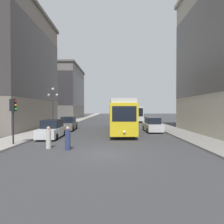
# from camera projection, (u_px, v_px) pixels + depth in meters

# --- Properties ---
(ground_plane) EXTENTS (200.00, 200.00, 0.00)m
(ground_plane) POSITION_uv_depth(u_px,v_px,m) (105.00, 154.00, 11.49)
(ground_plane) COLOR #38383A
(sidewalk_left) EXTENTS (3.13, 120.00, 0.15)m
(sidewalk_left) POSITION_uv_depth(u_px,v_px,m) (82.00, 119.00, 51.53)
(sidewalk_left) COLOR gray
(sidewalk_left) RESTS_ON ground
(sidewalk_right) EXTENTS (3.13, 120.00, 0.15)m
(sidewalk_right) POSITION_uv_depth(u_px,v_px,m) (140.00, 119.00, 51.43)
(sidewalk_right) COLOR gray
(sidewalk_right) RESTS_ON ground
(streetcar) EXTENTS (2.91, 14.69, 3.89)m
(streetcar) POSITION_uv_depth(u_px,v_px,m) (120.00, 115.00, 23.41)
(streetcar) COLOR black
(streetcar) RESTS_ON ground
(transit_bus) EXTENTS (3.01, 11.44, 3.45)m
(transit_bus) POSITION_uv_depth(u_px,v_px,m) (133.00, 113.00, 42.36)
(transit_bus) COLOR black
(transit_bus) RESTS_ON ground
(parked_car_left_near) EXTENTS (1.93, 4.47, 1.82)m
(parked_car_left_near) POSITION_uv_depth(u_px,v_px,m) (52.00, 129.00, 17.81)
(parked_car_left_near) COLOR black
(parked_car_left_near) RESTS_ON ground
(parked_car_left_mid) EXTENTS (2.02, 4.42, 1.82)m
(parked_car_left_mid) POSITION_uv_depth(u_px,v_px,m) (68.00, 124.00, 24.33)
(parked_car_left_mid) COLOR black
(parked_car_left_mid) RESTS_ON ground
(parked_car_right_far) EXTENTS (1.90, 4.54, 1.82)m
(parked_car_right_far) POSITION_uv_depth(u_px,v_px,m) (152.00, 125.00, 22.74)
(parked_car_right_far) COLOR black
(parked_car_right_far) RESTS_ON ground
(pedestrian_crossing_near) EXTENTS (0.36, 0.36, 1.61)m
(pedestrian_crossing_near) POSITION_uv_depth(u_px,v_px,m) (49.00, 138.00, 13.05)
(pedestrian_crossing_near) COLOR beige
(pedestrian_crossing_near) RESTS_ON ground
(pedestrian_crossing_far) EXTENTS (0.37, 0.37, 1.66)m
(pedestrian_crossing_far) POSITION_uv_depth(u_px,v_px,m) (68.00, 139.00, 12.55)
(pedestrian_crossing_far) COLOR navy
(pedestrian_crossing_far) RESTS_ON ground
(traffic_light_near_left) EXTENTS (0.47, 0.36, 3.50)m
(traffic_light_near_left) POSITION_uv_depth(u_px,v_px,m) (13.00, 109.00, 13.88)
(traffic_light_near_left) COLOR #232328
(traffic_light_near_left) RESTS_ON sidewalk_left
(lamp_post_left_near) EXTENTS (1.41, 0.36, 5.54)m
(lamp_post_left_near) POSITION_uv_depth(u_px,v_px,m) (53.00, 102.00, 23.68)
(lamp_post_left_near) COLOR #333338
(lamp_post_left_near) RESTS_ON sidewalk_left
(building_left_corner) EXTENTS (14.45, 18.50, 15.80)m
(building_left_corner) POSITION_uv_depth(u_px,v_px,m) (57.00, 92.00, 55.95)
(building_left_corner) COLOR slate
(building_left_corner) RESTS_ON ground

